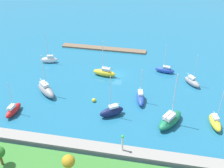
{
  "coord_description": "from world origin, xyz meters",
  "views": [
    {
      "loc": [
        -11.28,
        65.03,
        41.31
      ],
      "look_at": [
        0.0,
        6.95,
        1.5
      ],
      "focal_mm": 45.74,
      "sensor_mm": 36.0,
      "label": 1
    }
  ],
  "objects_px": {
    "pier_dock": "(104,49)",
    "sailboat_blue_center_basin": "(140,98)",
    "sailboat_yellow_far_south": "(104,72)",
    "mooring_buoy_yellow": "(94,100)",
    "sailboat_gray_along_channel": "(192,82)",
    "sailboat_gray_east_end": "(46,90)",
    "sailboat_blue_by_breakwater": "(165,70)",
    "sailboat_navy_inner_mooring": "(112,111)",
    "park_tree_midwest": "(68,161)",
    "sailboat_red_west_end": "(13,110)",
    "harbor_beacon": "(122,142)",
    "sailboat_yellow_mid_basin": "(215,122)",
    "sailboat_white_far_north": "(49,60)",
    "sailboat_green_off_beacon": "(170,120)"
  },
  "relations": [
    {
      "from": "sailboat_green_off_beacon",
      "to": "sailboat_gray_along_channel",
      "type": "bearing_deg",
      "value": 13.51
    },
    {
      "from": "sailboat_yellow_mid_basin",
      "to": "mooring_buoy_yellow",
      "type": "xyz_separation_m",
      "value": [
        27.21,
        -3.39,
        -0.6
      ]
    },
    {
      "from": "sailboat_blue_by_breakwater",
      "to": "sailboat_navy_inner_mooring",
      "type": "height_order",
      "value": "sailboat_navy_inner_mooring"
    },
    {
      "from": "sailboat_red_west_end",
      "to": "sailboat_yellow_far_south",
      "type": "distance_m",
      "value": 25.58
    },
    {
      "from": "sailboat_green_off_beacon",
      "to": "park_tree_midwest",
      "type": "bearing_deg",
      "value": 166.69
    },
    {
      "from": "sailboat_green_off_beacon",
      "to": "pier_dock",
      "type": "bearing_deg",
      "value": 65.23
    },
    {
      "from": "sailboat_green_off_beacon",
      "to": "sailboat_gray_east_end",
      "type": "height_order",
      "value": "sailboat_green_off_beacon"
    },
    {
      "from": "sailboat_red_west_end",
      "to": "mooring_buoy_yellow",
      "type": "xyz_separation_m",
      "value": [
        -16.57,
        -7.7,
        -0.58
      ]
    },
    {
      "from": "harbor_beacon",
      "to": "mooring_buoy_yellow",
      "type": "relative_size",
      "value": 4.18
    },
    {
      "from": "sailboat_gray_along_channel",
      "to": "sailboat_gray_east_end",
      "type": "distance_m",
      "value": 37.0
    },
    {
      "from": "sailboat_white_far_north",
      "to": "sailboat_blue_center_basin",
      "type": "bearing_deg",
      "value": 141.74
    },
    {
      "from": "sailboat_blue_by_breakwater",
      "to": "mooring_buoy_yellow",
      "type": "bearing_deg",
      "value": 54.01
    },
    {
      "from": "pier_dock",
      "to": "sailboat_blue_center_basin",
      "type": "xyz_separation_m",
      "value": [
        -14.33,
        24.72,
        0.77
      ]
    },
    {
      "from": "harbor_beacon",
      "to": "sailboat_gray_along_channel",
      "type": "bearing_deg",
      "value": -117.1
    },
    {
      "from": "mooring_buoy_yellow",
      "to": "sailboat_white_far_north",
      "type": "bearing_deg",
      "value": -42.42
    },
    {
      "from": "sailboat_gray_along_channel",
      "to": "sailboat_navy_inner_mooring",
      "type": "relative_size",
      "value": 0.83
    },
    {
      "from": "sailboat_yellow_far_south",
      "to": "sailboat_blue_center_basin",
      "type": "bearing_deg",
      "value": 145.84
    },
    {
      "from": "sailboat_gray_along_channel",
      "to": "sailboat_yellow_far_south",
      "type": "xyz_separation_m",
      "value": [
        23.06,
        0.06,
        0.13
      ]
    },
    {
      "from": "sailboat_gray_east_end",
      "to": "sailboat_yellow_far_south",
      "type": "bearing_deg",
      "value": 82.69
    },
    {
      "from": "harbor_beacon",
      "to": "sailboat_blue_center_basin",
      "type": "bearing_deg",
      "value": -94.84
    },
    {
      "from": "sailboat_yellow_mid_basin",
      "to": "sailboat_blue_center_basin",
      "type": "height_order",
      "value": "sailboat_yellow_mid_basin"
    },
    {
      "from": "sailboat_red_west_end",
      "to": "sailboat_white_far_north",
      "type": "bearing_deg",
      "value": 9.12
    },
    {
      "from": "sailboat_gray_along_channel",
      "to": "mooring_buoy_yellow",
      "type": "bearing_deg",
      "value": -104.72
    },
    {
      "from": "sailboat_white_far_north",
      "to": "sailboat_yellow_far_south",
      "type": "bearing_deg",
      "value": 154.27
    },
    {
      "from": "sailboat_yellow_far_south",
      "to": "mooring_buoy_yellow",
      "type": "xyz_separation_m",
      "value": [
        0.03,
        11.76,
        -0.63
      ]
    },
    {
      "from": "pier_dock",
      "to": "sailboat_blue_by_breakwater",
      "type": "xyz_separation_m",
      "value": [
        -19.54,
        10.51,
        0.63
      ]
    },
    {
      "from": "sailboat_white_far_north",
      "to": "sailboat_gray_east_end",
      "type": "bearing_deg",
      "value": 95.93
    },
    {
      "from": "pier_dock",
      "to": "park_tree_midwest",
      "type": "relative_size",
      "value": 6.82
    },
    {
      "from": "sailboat_yellow_mid_basin",
      "to": "sailboat_navy_inner_mooring",
      "type": "height_order",
      "value": "sailboat_navy_inner_mooring"
    },
    {
      "from": "park_tree_midwest",
      "to": "sailboat_red_west_end",
      "type": "bearing_deg",
      "value": -38.2
    },
    {
      "from": "sailboat_green_off_beacon",
      "to": "sailboat_white_far_north",
      "type": "height_order",
      "value": "sailboat_green_off_beacon"
    },
    {
      "from": "park_tree_midwest",
      "to": "sailboat_yellow_mid_basin",
      "type": "height_order",
      "value": "sailboat_yellow_mid_basin"
    },
    {
      "from": "pier_dock",
      "to": "sailboat_blue_center_basin",
      "type": "bearing_deg",
      "value": 120.09
    },
    {
      "from": "pier_dock",
      "to": "sailboat_navy_inner_mooring",
      "type": "height_order",
      "value": "sailboat_navy_inner_mooring"
    },
    {
      "from": "pier_dock",
      "to": "harbor_beacon",
      "type": "height_order",
      "value": "harbor_beacon"
    },
    {
      "from": "park_tree_midwest",
      "to": "sailboat_green_off_beacon",
      "type": "bearing_deg",
      "value": -134.54
    },
    {
      "from": "sailboat_yellow_far_south",
      "to": "sailboat_gray_east_end",
      "type": "xyz_separation_m",
      "value": [
        12.24,
        11.01,
        0.23
      ]
    },
    {
      "from": "sailboat_yellow_mid_basin",
      "to": "sailboat_gray_east_end",
      "type": "bearing_deg",
      "value": -109.41
    },
    {
      "from": "sailboat_green_off_beacon",
      "to": "mooring_buoy_yellow",
      "type": "xyz_separation_m",
      "value": [
        17.83,
        -4.64,
        -0.82
      ]
    },
    {
      "from": "harbor_beacon",
      "to": "mooring_buoy_yellow",
      "type": "distance_m",
      "value": 18.05
    },
    {
      "from": "sailboat_yellow_mid_basin",
      "to": "sailboat_red_west_end",
      "type": "bearing_deg",
      "value": -97.78
    },
    {
      "from": "mooring_buoy_yellow",
      "to": "sailboat_navy_inner_mooring",
      "type": "bearing_deg",
      "value": 140.86
    },
    {
      "from": "sailboat_green_off_beacon",
      "to": "sailboat_red_west_end",
      "type": "relative_size",
      "value": 1.51
    },
    {
      "from": "pier_dock",
      "to": "sailboat_green_off_beacon",
      "type": "relative_size",
      "value": 2.15
    },
    {
      "from": "sailboat_navy_inner_mooring",
      "to": "sailboat_gray_east_end",
      "type": "height_order",
      "value": "sailboat_gray_east_end"
    },
    {
      "from": "sailboat_green_off_beacon",
      "to": "sailboat_gray_east_end",
      "type": "bearing_deg",
      "value": 111.06
    },
    {
      "from": "sailboat_white_far_north",
      "to": "sailboat_yellow_far_south",
      "type": "height_order",
      "value": "sailboat_yellow_far_south"
    },
    {
      "from": "park_tree_midwest",
      "to": "sailboat_gray_east_end",
      "type": "xyz_separation_m",
      "value": [
        13.33,
        -22.37,
        -2.49
      ]
    },
    {
      "from": "sailboat_gray_along_channel",
      "to": "sailboat_gray_east_end",
      "type": "relative_size",
      "value": 0.79
    },
    {
      "from": "sailboat_yellow_mid_basin",
      "to": "sailboat_gray_along_channel",
      "type": "bearing_deg",
      "value": -178.24
    }
  ]
}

